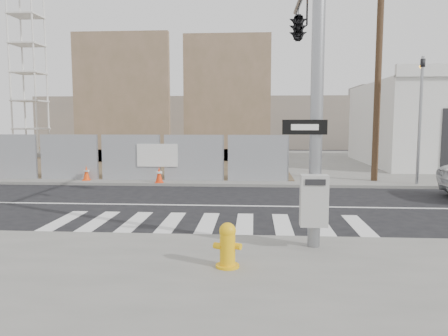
# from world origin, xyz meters

# --- Properties ---
(ground) EXTENTS (100.00, 100.00, 0.00)m
(ground) POSITION_xyz_m (0.00, 0.00, 0.00)
(ground) COLOR black
(ground) RESTS_ON ground
(sidewalk_far) EXTENTS (50.00, 20.00, 0.12)m
(sidewalk_far) POSITION_xyz_m (0.00, 14.00, 0.06)
(sidewalk_far) COLOR slate
(sidewalk_far) RESTS_ON ground
(signal_pole) EXTENTS (0.96, 5.87, 7.00)m
(signal_pole) POSITION_xyz_m (2.49, -2.05, 4.78)
(signal_pole) COLOR gray
(signal_pole) RESTS_ON sidewalk_near
(far_signal_pole) EXTENTS (0.16, 0.20, 5.60)m
(far_signal_pole) POSITION_xyz_m (8.00, 4.60, 3.48)
(far_signal_pole) COLOR gray
(far_signal_pole) RESTS_ON sidewalk_far
(chain_link_fence) EXTENTS (24.60, 0.04, 2.00)m
(chain_link_fence) POSITION_xyz_m (-10.00, 5.00, 1.12)
(chain_link_fence) COLOR gray
(chain_link_fence) RESTS_ON sidewalk_far
(concrete_wall_left) EXTENTS (6.00, 1.30, 8.00)m
(concrete_wall_left) POSITION_xyz_m (-7.00, 13.08, 3.38)
(concrete_wall_left) COLOR brown
(concrete_wall_left) RESTS_ON sidewalk_far
(concrete_wall_right) EXTENTS (5.50, 1.30, 8.00)m
(concrete_wall_right) POSITION_xyz_m (-0.50, 14.08, 3.38)
(concrete_wall_right) COLOR brown
(concrete_wall_right) RESTS_ON sidewalk_far
(crane_tower) EXTENTS (2.60, 2.60, 18.15)m
(crane_tower) POSITION_xyz_m (-15.00, 17.00, 9.02)
(crane_tower) COLOR slate
(crane_tower) RESTS_ON sidewalk_far
(utility_pole_right) EXTENTS (1.60, 0.28, 10.00)m
(utility_pole_right) POSITION_xyz_m (6.50, 5.50, 5.20)
(utility_pole_right) COLOR #473221
(utility_pole_right) RESTS_ON sidewalk_far
(fire_hydrant) EXTENTS (0.57, 0.57, 0.82)m
(fire_hydrant) POSITION_xyz_m (0.77, -6.23, 0.52)
(fire_hydrant) COLOR #EEB00D
(fire_hydrant) RESTS_ON sidewalk_near
(traffic_cone_c) EXTENTS (0.40, 0.40, 0.65)m
(traffic_cone_c) POSITION_xyz_m (-6.12, 4.70, 0.44)
(traffic_cone_c) COLOR #F6440C
(traffic_cone_c) RESTS_ON sidewalk_far
(traffic_cone_d) EXTENTS (0.43, 0.43, 0.68)m
(traffic_cone_d) POSITION_xyz_m (-2.77, 4.22, 0.45)
(traffic_cone_d) COLOR #EE360C
(traffic_cone_d) RESTS_ON sidewalk_far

